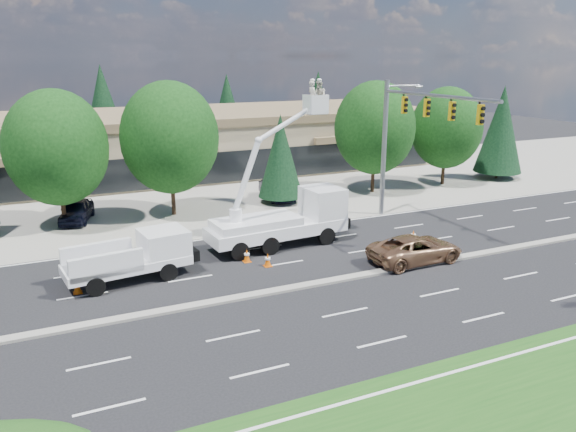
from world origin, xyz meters
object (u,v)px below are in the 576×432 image
signal_mast (405,129)px  utility_pickup (136,261)px  bucket_truck (289,210)px  minivan (416,249)px

signal_mast → utility_pickup: 18.33m
signal_mast → bucket_truck: bearing=-173.2°
utility_pickup → minivan: (13.78, -3.66, -0.21)m
signal_mast → utility_pickup: bearing=-170.9°
signal_mast → utility_pickup: (-17.38, -2.79, -5.13)m
signal_mast → minivan: size_ratio=1.97×
signal_mast → minivan: (-3.60, -6.44, -5.34)m
bucket_truck → utility_pickup: bearing=-172.9°
signal_mast → minivan: 9.11m
signal_mast → utility_pickup: size_ratio=1.66×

